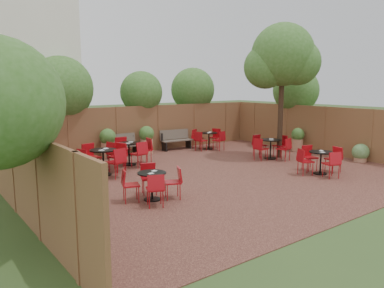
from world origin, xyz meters
TOP-DOWN VIEW (x-y plane):
  - ground at (0.00, 0.00)m, footprint 80.00×80.00m
  - courtyard_paving at (0.00, 0.00)m, footprint 12.00×10.00m
  - fence_back at (0.00, 5.00)m, footprint 12.00×0.08m
  - fence_left at (-6.00, 0.00)m, footprint 0.08×10.00m
  - fence_right at (6.00, 0.00)m, footprint 0.08×10.00m
  - neighbour_building at (-4.50, 8.00)m, footprint 5.00×4.00m
  - overhang_foliage at (-1.52, 3.07)m, footprint 15.42×10.52m
  - courtyard_tree at (3.93, 0.62)m, footprint 2.63×2.53m
  - park_bench_left at (-1.08, 4.62)m, footprint 1.47×0.49m
  - park_bench_right at (1.66, 4.62)m, footprint 1.47×0.62m
  - bistro_tables at (-0.38, 1.33)m, footprint 9.09×7.44m
  - planters at (-0.44, 3.83)m, footprint 11.84×4.18m

SIDE VIEW (x-z plane):
  - ground at x=0.00m, z-range 0.00..0.00m
  - courtyard_paving at x=0.00m, z-range 0.00..0.02m
  - bistro_tables at x=-0.38m, z-range -0.01..0.95m
  - park_bench_right at x=1.66m, z-range 0.03..0.91m
  - park_bench_left at x=-1.08m, z-range 0.03..0.94m
  - planters at x=-0.44m, z-range 0.03..1.20m
  - fence_back at x=0.00m, z-range 0.00..2.00m
  - fence_left at x=-6.00m, z-range 0.00..2.00m
  - fence_right at x=6.00m, z-range 0.00..2.00m
  - overhang_foliage at x=-1.52m, z-range 1.39..3.89m
  - courtyard_tree at x=3.93m, z-range 1.26..6.49m
  - neighbour_building at x=-4.50m, z-range 0.00..8.00m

